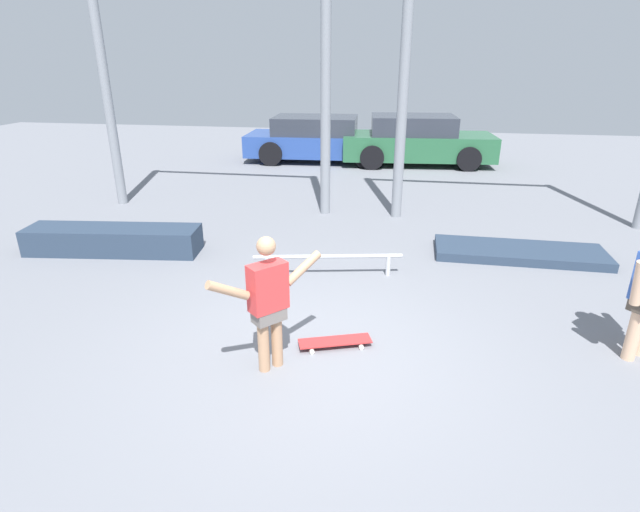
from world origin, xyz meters
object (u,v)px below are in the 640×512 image
at_px(grind_box, 113,240).
at_px(parked_car_blue, 320,139).
at_px(manual_pad, 519,252).
at_px(grind_rail, 328,259).
at_px(skateboard, 335,341).
at_px(parked_car_green, 416,141).
at_px(skateboarder, 268,299).

height_order(grind_box, parked_car_blue, parked_car_blue).
relative_size(manual_pad, grind_rail, 1.24).
relative_size(manual_pad, parked_car_blue, 0.58).
relative_size(skateboard, parked_car_blue, 0.18).
bearing_deg(grind_rail, skateboard, -79.00).
distance_m(skateboard, parked_car_green, 10.58).
relative_size(skateboarder, parked_car_blue, 0.32).
bearing_deg(manual_pad, parked_car_blue, 121.55).
xyz_separation_m(skateboarder, manual_pad, (3.20, 3.68, -0.73)).
height_order(skateboarder, grind_box, skateboarder).
xyz_separation_m(skateboarder, grind_rail, (0.24, 2.40, -0.53)).
bearing_deg(skateboarder, manual_pad, 1.80).
bearing_deg(skateboard, parked_car_blue, 81.32).
relative_size(skateboard, grind_rail, 0.39).
distance_m(skateboarder, parked_car_green, 11.14).
bearing_deg(grind_rail, manual_pad, 23.45).
distance_m(skateboarder, grind_box, 4.45).
height_order(skateboard, parked_car_green, parked_car_green).
relative_size(skateboard, grind_box, 0.30).
bearing_deg(manual_pad, grind_box, -172.32).
xyz_separation_m(skateboard, grind_box, (-4.02, 2.29, 0.15)).
bearing_deg(manual_pad, grind_rail, -156.55).
bearing_deg(parked_car_green, grind_rail, -103.73).
bearing_deg(grind_box, skateboarder, -39.31).
bearing_deg(parked_car_green, skateboard, -100.15).
xyz_separation_m(parked_car_blue, parked_car_green, (2.93, -0.03, 0.03)).
bearing_deg(grind_box, skateboard, -29.66).
bearing_deg(manual_pad, skateboard, -129.20).
distance_m(grind_rail, parked_car_blue, 8.80).
bearing_deg(manual_pad, parked_car_green, 102.29).
bearing_deg(parked_car_green, parked_car_blue, 174.63).
bearing_deg(parked_car_blue, grind_box, -106.70).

